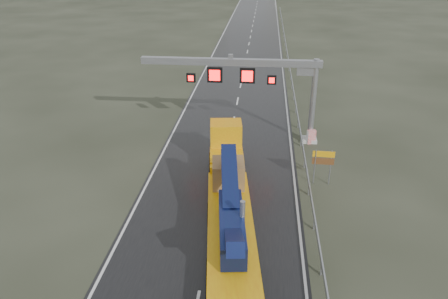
# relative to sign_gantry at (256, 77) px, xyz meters

# --- Properties ---
(ground) EXTENTS (400.00, 400.00, 0.00)m
(ground) POSITION_rel_sign_gantry_xyz_m (-2.10, -17.99, -5.61)
(ground) COLOR #282B1E
(ground) RESTS_ON ground
(road) EXTENTS (11.00, 200.00, 0.02)m
(road) POSITION_rel_sign_gantry_xyz_m (-2.10, 22.01, -5.60)
(road) COLOR black
(road) RESTS_ON ground
(guardrail) EXTENTS (0.20, 140.00, 1.40)m
(guardrail) POSITION_rel_sign_gantry_xyz_m (4.00, 12.01, -4.91)
(guardrail) COLOR gray
(guardrail) RESTS_ON ground
(sign_gantry) EXTENTS (14.90, 1.20, 7.42)m
(sign_gantry) POSITION_rel_sign_gantry_xyz_m (0.00, 0.00, 0.00)
(sign_gantry) COLOR beige
(sign_gantry) RESTS_ON ground
(heavy_haul_truck) EXTENTS (4.60, 17.96, 4.18)m
(heavy_haul_truck) POSITION_rel_sign_gantry_xyz_m (-1.29, -11.21, -3.99)
(heavy_haul_truck) COLOR #C8790B
(heavy_haul_truck) RESTS_ON ground
(exit_sign_pair) EXTENTS (1.52, 0.12, 2.60)m
(exit_sign_pair) POSITION_rel_sign_gantry_xyz_m (5.00, -7.36, -3.79)
(exit_sign_pair) COLOR gray
(exit_sign_pair) RESTS_ON ground
(striped_barrier) EXTENTS (0.80, 0.59, 1.21)m
(striped_barrier) POSITION_rel_sign_gantry_xyz_m (4.87, -0.41, -5.01)
(striped_barrier) COLOR red
(striped_barrier) RESTS_ON ground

